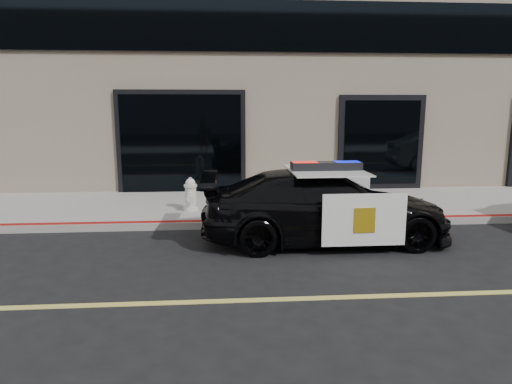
{
  "coord_description": "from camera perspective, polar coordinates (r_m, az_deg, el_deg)",
  "views": [
    {
      "loc": [
        0.07,
        -5.48,
        2.47
      ],
      "look_at": [
        0.65,
        2.2,
        1.0
      ],
      "focal_mm": 32.0,
      "sensor_mm": 36.0,
      "label": 1
    }
  ],
  "objects": [
    {
      "name": "ground",
      "position": [
        6.01,
        -4.75,
        -13.49
      ],
      "size": [
        120.0,
        120.0,
        0.0
      ],
      "primitive_type": "plane",
      "color": "black",
      "rests_on": "ground"
    },
    {
      "name": "sidewalk_n",
      "position": [
        10.99,
        -4.61,
        -1.81
      ],
      "size": [
        60.0,
        3.5,
        0.15
      ],
      "primitive_type": "cube",
      "color": "gray",
      "rests_on": "ground"
    },
    {
      "name": "police_car",
      "position": [
        8.39,
        8.63,
        -1.75
      ],
      "size": [
        2.07,
        4.52,
        1.48
      ],
      "color": "black",
      "rests_on": "ground"
    },
    {
      "name": "fire_hydrant",
      "position": [
        10.25,
        -8.17,
        -0.39
      ],
      "size": [
        0.34,
        0.47,
        0.75
      ],
      "color": "silver",
      "rests_on": "sidewalk_n"
    }
  ]
}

